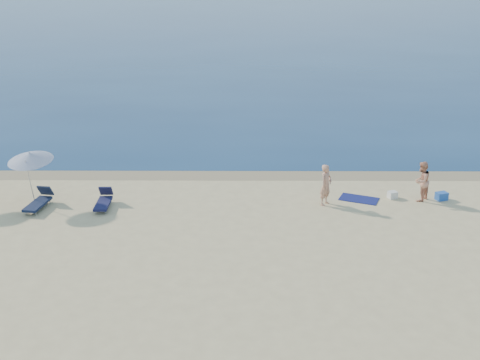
% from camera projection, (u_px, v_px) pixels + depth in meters
% --- Properties ---
extents(sea, '(240.00, 160.00, 0.01)m').
position_uv_depth(sea, '(252.00, 19.00, 105.86)').
color(sea, '#0D294F').
rests_on(sea, ground).
extents(wet_sand_strip, '(240.00, 1.60, 0.00)m').
position_uv_depth(wet_sand_strip, '(271.00, 175.00, 30.35)').
color(wet_sand_strip, '#847254').
rests_on(wet_sand_strip, ground).
extents(person_left, '(0.76, 0.81, 1.85)m').
position_uv_depth(person_left, '(326.00, 185.00, 26.46)').
color(person_left, tan).
rests_on(person_left, ground).
extents(person_right, '(1.11, 1.13, 1.83)m').
position_uv_depth(person_right, '(421.00, 181.00, 26.91)').
color(person_right, tan).
rests_on(person_right, ground).
extents(beach_towel, '(1.94, 1.53, 0.03)m').
position_uv_depth(beach_towel, '(359.00, 199.00, 27.33)').
color(beach_towel, '#0F134B').
rests_on(beach_towel, ground).
extents(white_bag, '(0.47, 0.43, 0.32)m').
position_uv_depth(white_bag, '(392.00, 195.00, 27.40)').
color(white_bag, silver).
rests_on(white_bag, ground).
extents(blue_cooler, '(0.60, 0.51, 0.36)m').
position_uv_depth(blue_cooler, '(442.00, 196.00, 27.22)').
color(blue_cooler, '#2050AE').
rests_on(blue_cooler, ground).
extents(umbrella_near, '(2.32, 2.34, 2.56)m').
position_uv_depth(umbrella_near, '(30.00, 157.00, 26.08)').
color(umbrella_near, silver).
rests_on(umbrella_near, ground).
extents(lounger_left, '(0.89, 1.94, 0.83)m').
position_uv_depth(lounger_left, '(39.00, 202.00, 26.29)').
color(lounger_left, '#131C36').
rests_on(lounger_left, ground).
extents(lounger_right, '(0.62, 1.77, 0.77)m').
position_uv_depth(lounger_right, '(104.00, 201.00, 26.37)').
color(lounger_right, '#15173B').
rests_on(lounger_right, ground).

